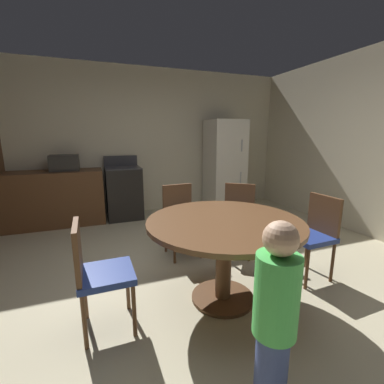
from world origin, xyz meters
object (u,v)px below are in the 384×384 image
dining_table (224,236)px  chair_west (96,270)px  chair_east (314,231)px  microwave (65,163)px  chair_north (181,215)px  person_child (275,319)px  oven_range (124,192)px  chair_northeast (238,214)px  refrigerator (224,165)px

dining_table → chair_west: (-1.06, -0.01, -0.11)m
chair_east → microwave: bearing=-49.8°
chair_east → chair_north: (-1.12, 1.03, 0.00)m
dining_table → person_child: size_ratio=1.24×
oven_range → dining_table: oven_range is taller
chair_north → chair_west: same height
oven_range → chair_east: oven_range is taller
oven_range → chair_northeast: bearing=-59.1°
dining_table → chair_west: chair_west is taller
microwave → chair_west: bearing=-81.9°
oven_range → person_child: oven_range is taller
refrigerator → microwave: refrigerator is taller
chair_northeast → chair_west: 1.91m
refrigerator → chair_northeast: refrigerator is taller
chair_west → chair_north: bearing=46.1°
chair_north → chair_east: bearing=44.5°
chair_west → chair_east: bearing=0.6°
microwave → chair_east: size_ratio=0.51×
chair_west → person_child: 1.29m
oven_range → chair_northeast: 2.31m
chair_east → chair_northeast: 0.92m
oven_range → person_child: 3.85m
refrigerator → chair_northeast: (-0.80, -1.93, -0.38)m
person_child → refrigerator: bearing=-10.6°
oven_range → chair_north: 1.84m
microwave → chair_north: bearing=-51.5°
dining_table → person_child: 1.03m
microwave → oven_range: bearing=0.2°
oven_range → person_child: (0.31, -3.83, 0.11)m
oven_range → chair_west: bearing=-100.2°
chair_east → person_child: (-1.30, -1.03, 0.08)m
refrigerator → chair_east: (-0.37, -2.75, -0.38)m
oven_range → dining_table: 2.89m
oven_range → chair_west: size_ratio=1.26×
oven_range → chair_east: bearing=-60.1°
dining_table → chair_west: 1.07m
oven_range → refrigerator: 2.03m
refrigerator → chair_east: refrigerator is taller
chair_east → person_child: 1.66m
chair_northeast → person_child: person_child is taller
refrigerator → person_child: bearing=-113.8°
microwave → chair_north: microwave is taller
oven_range → chair_northeast: (1.19, -1.99, 0.03)m
microwave → chair_east: bearing=-47.9°
microwave → dining_table: microwave is taller
oven_range → microwave: size_ratio=2.50×
chair_north → chair_west: size_ratio=1.00×
chair_west → chair_northeast: bearing=26.2°
microwave → person_child: microwave is taller
dining_table → person_child: bearing=-103.2°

